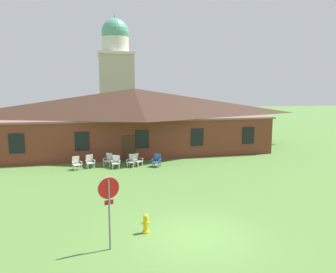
{
  "coord_description": "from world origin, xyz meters",
  "views": [
    {
      "loc": [
        -3.82,
        -11.17,
        5.64
      ],
      "look_at": [
        0.87,
        8.74,
        2.73
      ],
      "focal_mm": 33.87,
      "sensor_mm": 36.0,
      "label": 1
    }
  ],
  "objects_px": {
    "lawn_chair_near_door": "(90,161)",
    "lawn_chair_left_end": "(109,159)",
    "fire_hydrant": "(146,224)",
    "lawn_chair_under_eave": "(157,160)",
    "stop_sign": "(109,198)",
    "lawn_chair_far_side": "(137,160)",
    "lawn_chair_by_porch": "(76,163)",
    "lawn_chair_right_end": "(132,160)",
    "lawn_chair_middle": "(116,162)"
  },
  "relations": [
    {
      "from": "fire_hydrant",
      "to": "stop_sign",
      "type": "bearing_deg",
      "value": -144.65
    },
    {
      "from": "lawn_chair_middle",
      "to": "lawn_chair_right_end",
      "type": "height_order",
      "value": "same"
    },
    {
      "from": "lawn_chair_middle",
      "to": "lawn_chair_under_eave",
      "type": "bearing_deg",
      "value": -3.56
    },
    {
      "from": "lawn_chair_left_end",
      "to": "lawn_chair_near_door",
      "type": "bearing_deg",
      "value": -164.86
    },
    {
      "from": "lawn_chair_middle",
      "to": "lawn_chair_near_door",
      "type": "bearing_deg",
      "value": 162.16
    },
    {
      "from": "lawn_chair_near_door",
      "to": "lawn_chair_left_end",
      "type": "height_order",
      "value": "same"
    },
    {
      "from": "stop_sign",
      "to": "lawn_chair_left_end",
      "type": "relative_size",
      "value": 2.81
    },
    {
      "from": "lawn_chair_near_door",
      "to": "lawn_chair_under_eave",
      "type": "height_order",
      "value": "same"
    },
    {
      "from": "stop_sign",
      "to": "lawn_chair_under_eave",
      "type": "bearing_deg",
      "value": 71.18
    },
    {
      "from": "lawn_chair_under_eave",
      "to": "fire_hydrant",
      "type": "xyz_separation_m",
      "value": [
        -2.66,
        -11.07,
        -0.12
      ]
    },
    {
      "from": "lawn_chair_near_door",
      "to": "lawn_chair_under_eave",
      "type": "distance_m",
      "value": 5.0
    },
    {
      "from": "lawn_chair_far_side",
      "to": "lawn_chair_under_eave",
      "type": "relative_size",
      "value": 1.0
    },
    {
      "from": "lawn_chair_near_door",
      "to": "lawn_chair_left_end",
      "type": "relative_size",
      "value": 1.0
    },
    {
      "from": "stop_sign",
      "to": "lawn_chair_by_porch",
      "type": "distance_m",
      "value": 12.75
    },
    {
      "from": "lawn_chair_right_end",
      "to": "fire_hydrant",
      "type": "bearing_deg",
      "value": -93.99
    },
    {
      "from": "stop_sign",
      "to": "lawn_chair_by_porch",
      "type": "height_order",
      "value": "stop_sign"
    },
    {
      "from": "lawn_chair_by_porch",
      "to": "lawn_chair_far_side",
      "type": "bearing_deg",
      "value": 1.38
    },
    {
      "from": "lawn_chair_near_door",
      "to": "fire_hydrant",
      "type": "height_order",
      "value": "lawn_chair_near_door"
    },
    {
      "from": "lawn_chair_by_porch",
      "to": "lawn_chair_right_end",
      "type": "relative_size",
      "value": 1.0
    },
    {
      "from": "lawn_chair_near_door",
      "to": "lawn_chair_middle",
      "type": "bearing_deg",
      "value": -17.84
    },
    {
      "from": "lawn_chair_middle",
      "to": "fire_hydrant",
      "type": "distance_m",
      "value": 11.27
    },
    {
      "from": "lawn_chair_by_porch",
      "to": "lawn_chair_near_door",
      "type": "distance_m",
      "value": 1.01
    },
    {
      "from": "stop_sign",
      "to": "lawn_chair_near_door",
      "type": "bearing_deg",
      "value": 93.58
    },
    {
      "from": "lawn_chair_right_end",
      "to": "lawn_chair_far_side",
      "type": "height_order",
      "value": "same"
    },
    {
      "from": "stop_sign",
      "to": "lawn_chair_under_eave",
      "type": "distance_m",
      "value": 12.88
    },
    {
      "from": "stop_sign",
      "to": "fire_hydrant",
      "type": "height_order",
      "value": "stop_sign"
    },
    {
      "from": "lawn_chair_by_porch",
      "to": "lawn_chair_far_side",
      "type": "xyz_separation_m",
      "value": [
        4.45,
        0.11,
        0.0
      ]
    },
    {
      "from": "lawn_chair_left_end",
      "to": "lawn_chair_right_end",
      "type": "relative_size",
      "value": 1.0
    },
    {
      "from": "stop_sign",
      "to": "lawn_chair_left_end",
      "type": "height_order",
      "value": "stop_sign"
    },
    {
      "from": "lawn_chair_near_door",
      "to": "stop_sign",
      "type": "bearing_deg",
      "value": -86.42
    },
    {
      "from": "stop_sign",
      "to": "lawn_chair_by_porch",
      "type": "bearing_deg",
      "value": 97.96
    },
    {
      "from": "lawn_chair_by_porch",
      "to": "lawn_chair_right_end",
      "type": "xyz_separation_m",
      "value": [
        4.02,
        -0.04,
        0.0
      ]
    },
    {
      "from": "lawn_chair_near_door",
      "to": "lawn_chair_far_side",
      "type": "height_order",
      "value": "same"
    },
    {
      "from": "lawn_chair_under_eave",
      "to": "fire_hydrant",
      "type": "relative_size",
      "value": 1.21
    },
    {
      "from": "lawn_chair_by_porch",
      "to": "fire_hydrant",
      "type": "relative_size",
      "value": 1.21
    },
    {
      "from": "stop_sign",
      "to": "lawn_chair_right_end",
      "type": "relative_size",
      "value": 2.81
    },
    {
      "from": "lawn_chair_by_porch",
      "to": "lawn_chair_left_end",
      "type": "relative_size",
      "value": 1.0
    },
    {
      "from": "lawn_chair_by_porch",
      "to": "lawn_chair_middle",
      "type": "distance_m",
      "value": 2.86
    },
    {
      "from": "lawn_chair_near_door",
      "to": "lawn_chair_right_end",
      "type": "bearing_deg",
      "value": -7.46
    },
    {
      "from": "lawn_chair_far_side",
      "to": "stop_sign",
      "type": "bearing_deg",
      "value": -102.0
    },
    {
      "from": "stop_sign",
      "to": "lawn_chair_near_door",
      "type": "height_order",
      "value": "stop_sign"
    },
    {
      "from": "lawn_chair_left_end",
      "to": "lawn_chair_right_end",
      "type": "distance_m",
      "value": 1.86
    },
    {
      "from": "lawn_chair_left_end",
      "to": "lawn_chair_far_side",
      "type": "distance_m",
      "value": 2.2
    },
    {
      "from": "lawn_chair_by_porch",
      "to": "lawn_chair_middle",
      "type": "relative_size",
      "value": 1.0
    },
    {
      "from": "lawn_chair_middle",
      "to": "lawn_chair_far_side",
      "type": "bearing_deg",
      "value": 12.6
    },
    {
      "from": "lawn_chair_by_porch",
      "to": "lawn_chair_under_eave",
      "type": "relative_size",
      "value": 1.0
    },
    {
      "from": "lawn_chair_under_eave",
      "to": "lawn_chair_left_end",
      "type": "bearing_deg",
      "value": 161.67
    },
    {
      "from": "lawn_chair_far_side",
      "to": "fire_hydrant",
      "type": "distance_m",
      "value": 11.68
    },
    {
      "from": "lawn_chair_by_porch",
      "to": "lawn_chair_under_eave",
      "type": "distance_m",
      "value": 5.9
    },
    {
      "from": "fire_hydrant",
      "to": "lawn_chair_under_eave",
      "type": "bearing_deg",
      "value": 76.49
    }
  ]
}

